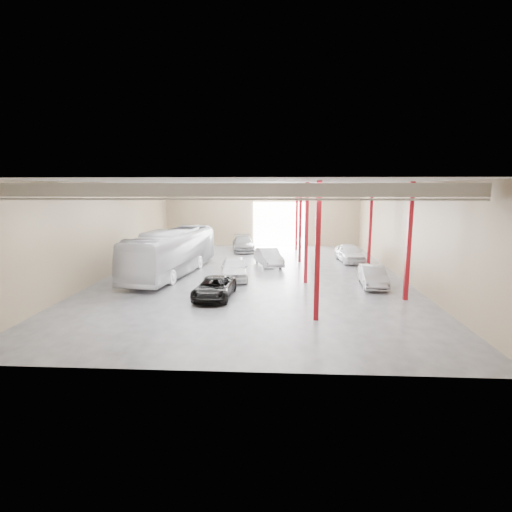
# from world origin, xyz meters

# --- Properties ---
(depot_shell) EXTENTS (22.12, 32.12, 7.06)m
(depot_shell) POSITION_xyz_m (0.13, 0.48, 4.98)
(depot_shell) COLOR #48484D
(depot_shell) RESTS_ON ground
(coach_bus) EXTENTS (4.60, 12.72, 3.46)m
(coach_bus) POSITION_xyz_m (-6.30, 0.31, 1.73)
(coach_bus) COLOR silver
(coach_bus) RESTS_ON ground
(black_sedan) EXTENTS (2.38, 4.68, 1.27)m
(black_sedan) POSITION_xyz_m (-2.00, -6.27, 0.63)
(black_sedan) COLOR black
(black_sedan) RESTS_ON ground
(car_row_a) EXTENTS (2.51, 4.98, 1.63)m
(car_row_a) POSITION_xyz_m (-1.37, -1.07, 0.81)
(car_row_a) COLOR white
(car_row_a) RESTS_ON ground
(car_row_b) EXTENTS (2.85, 4.78, 1.49)m
(car_row_b) POSITION_xyz_m (1.04, 4.13, 0.74)
(car_row_b) COLOR silver
(car_row_b) RESTS_ON ground
(car_row_c) EXTENTS (2.90, 5.60, 1.55)m
(car_row_c) POSITION_xyz_m (-1.84, 12.00, 0.78)
(car_row_c) COLOR gray
(car_row_c) RESTS_ON ground
(car_right_near) EXTENTS (1.79, 4.44, 1.43)m
(car_right_near) POSITION_xyz_m (8.30, -2.76, 0.72)
(car_right_near) COLOR #9E9DA2
(car_right_near) RESTS_ON ground
(car_right_far) EXTENTS (2.37, 4.90, 1.61)m
(car_right_far) POSITION_xyz_m (8.30, 6.30, 0.81)
(car_right_far) COLOR silver
(car_right_far) RESTS_ON ground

